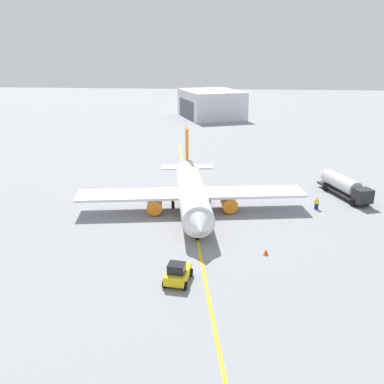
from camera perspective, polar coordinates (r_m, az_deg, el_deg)
ground_plane at (r=59.90m, az=0.00°, el=-2.73°), size 400.00×400.00×0.00m
airplane at (r=59.41m, az=-0.03°, el=-0.10°), size 28.48×32.09×9.84m
fuel_tanker at (r=69.79m, az=19.62°, el=0.77°), size 11.53×6.22×3.15m
pushback_tug at (r=42.28m, az=-1.92°, el=-10.71°), size 3.80×2.66×2.20m
refueling_worker at (r=63.34m, az=16.24°, el=-1.50°), size 0.58×0.63×1.71m
safety_cone_nose at (r=48.46m, az=9.80°, el=-7.88°), size 0.61×0.61×0.68m
distant_hangar at (r=146.34m, az=2.54°, el=11.62°), size 27.67×24.49×8.90m
taxi_line_marking at (r=59.89m, az=0.00°, el=-2.72°), size 87.80×15.10×0.01m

